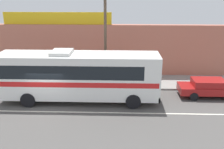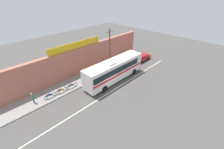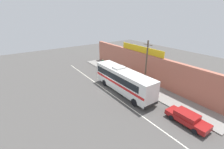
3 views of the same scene
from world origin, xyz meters
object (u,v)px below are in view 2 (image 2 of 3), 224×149
at_px(utility_pole, 110,50).
at_px(motorcycle_red, 61,90).
at_px(intercity_bus, 114,69).
at_px(motorcycle_orange, 50,95).
at_px(motorcycle_blue, 72,85).
at_px(parked_car, 142,57).
at_px(pedestrian_near_shop, 32,97).

xyz_separation_m(utility_pole, motorcycle_red, (-9.91, 0.31, -3.58)).
bearing_deg(utility_pole, intercity_bus, -123.67).
bearing_deg(utility_pole, motorcycle_orange, 178.16).
relative_size(utility_pole, motorcycle_orange, 4.20).
bearing_deg(motorcycle_blue, parked_car, -6.76).
height_order(utility_pole, motorcycle_red, utility_pole).
height_order(motorcycle_red, motorcycle_blue, same).
bearing_deg(motorcycle_blue, utility_pole, -1.99).
distance_m(parked_car, motorcycle_orange, 19.73).
bearing_deg(intercity_bus, pedestrian_near_shop, 162.71).
distance_m(motorcycle_orange, motorcycle_blue, 3.51).
distance_m(parked_car, utility_pole, 8.84).
height_order(utility_pole, pedestrian_near_shop, utility_pole).
bearing_deg(parked_car, pedestrian_near_shop, 173.30).
height_order(parked_car, motorcycle_orange, parked_car).
bearing_deg(intercity_bus, motorcycle_orange, 162.19).
relative_size(motorcycle_blue, pedestrian_near_shop, 1.18).
bearing_deg(motorcycle_red, pedestrian_near_shop, 170.91).
bearing_deg(motorcycle_orange, intercity_bus, -17.81).
height_order(motorcycle_orange, motorcycle_blue, same).
bearing_deg(motorcycle_blue, motorcycle_orange, 178.51).
bearing_deg(pedestrian_near_shop, motorcycle_blue, -6.50).
height_order(parked_car, utility_pole, utility_pole).
xyz_separation_m(parked_car, motorcycle_blue, (-16.12, 1.91, -0.17)).
height_order(intercity_bus, motorcycle_orange, intercity_bus).
height_order(motorcycle_red, pedestrian_near_shop, pedestrian_near_shop).
bearing_deg(parked_car, motorcycle_red, 173.81).
xyz_separation_m(utility_pole, pedestrian_near_shop, (-13.69, 0.92, -3.04)).
bearing_deg(intercity_bus, utility_pole, 56.33).
xyz_separation_m(motorcycle_red, motorcycle_blue, (1.78, -0.03, 0.00)).
height_order(parked_car, motorcycle_blue, parked_car).
bearing_deg(utility_pole, pedestrian_near_shop, 176.17).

